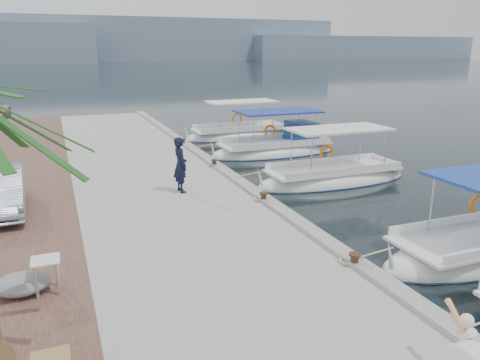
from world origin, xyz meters
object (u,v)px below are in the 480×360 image
Objects in this scene: fishing_caique_d at (276,150)px; fisherman at (180,165)px; fishing_caique_e at (239,136)px; fishing_caique_c at (333,179)px.

fishing_caique_d is 3.65× the size of fisherman.
fishing_caique_d is at bearing -88.49° from fishing_caique_e.
fishing_caique_c is 10.72m from fishing_caique_e.
fishing_caique_d is 1.01× the size of fishing_caique_e.
fishing_caique_c is 5.78m from fishing_caique_d.
fishing_caique_e is 3.63× the size of fisherman.
fishing_caique_c is at bearing -90.73° from fisherman.
fishing_caique_e is at bearing -35.93° from fisherman.
fisherman reaches higher than fishing_caique_c.
fishing_caique_d is 9.32m from fisherman.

